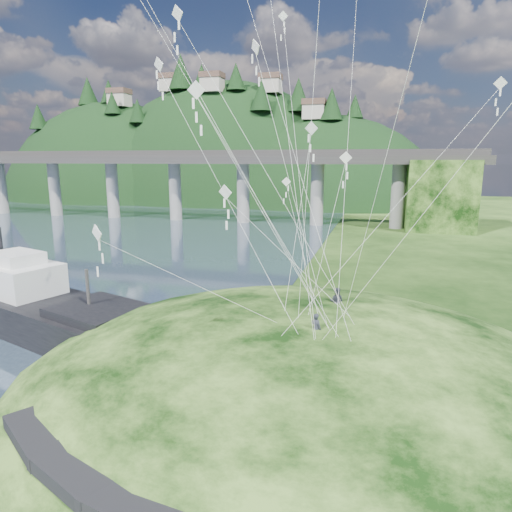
# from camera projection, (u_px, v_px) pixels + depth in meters

# --- Properties ---
(ground) EXTENTS (320.00, 320.00, 0.00)m
(ground) POSITION_uv_depth(u_px,v_px,m) (162.00, 392.00, 26.29)
(ground) COLOR black
(ground) RESTS_ON ground
(grass_hill) EXTENTS (36.00, 32.00, 13.00)m
(grass_hill) POSITION_uv_depth(u_px,v_px,m) (304.00, 417.00, 26.40)
(grass_hill) COLOR black
(grass_hill) RESTS_ON ground
(footpath) EXTENTS (22.29, 5.84, 0.83)m
(footpath) POSITION_uv_depth(u_px,v_px,m) (229.00, 508.00, 14.73)
(footpath) COLOR black
(footpath) RESTS_ON ground
(bridge) EXTENTS (160.00, 11.00, 15.00)m
(bridge) POSITION_uv_depth(u_px,v_px,m) (199.00, 176.00, 97.22)
(bridge) COLOR #2D2B2B
(bridge) RESTS_ON ground
(far_ridge) EXTENTS (153.00, 70.00, 94.50)m
(far_ridge) POSITION_uv_depth(u_px,v_px,m) (212.00, 221.00, 154.37)
(far_ridge) COLOR black
(far_ridge) RESTS_ON ground
(work_barge) EXTENTS (22.73, 12.56, 7.69)m
(work_barge) POSITION_uv_depth(u_px,v_px,m) (39.00, 305.00, 35.65)
(work_barge) COLOR black
(work_barge) RESTS_ON ground
(wooden_dock) EXTENTS (15.54, 3.12, 1.10)m
(wooden_dock) POSITION_uv_depth(u_px,v_px,m) (184.00, 329.00, 34.58)
(wooden_dock) COLOR #3B2818
(wooden_dock) RESTS_ON ground
(kite_flyers) EXTENTS (1.34, 5.35, 1.72)m
(kite_flyers) POSITION_uv_depth(u_px,v_px,m) (332.00, 294.00, 25.51)
(kite_flyers) COLOR #292C37
(kite_flyers) RESTS_ON ground
(kite_swarm) EXTENTS (20.39, 17.20, 18.93)m
(kite_swarm) POSITION_uv_depth(u_px,v_px,m) (271.00, 46.00, 23.27)
(kite_swarm) COLOR white
(kite_swarm) RESTS_ON ground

